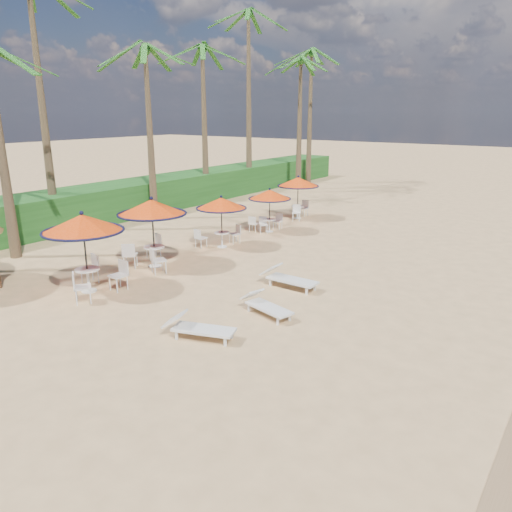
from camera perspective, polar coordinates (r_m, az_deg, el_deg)
The scene contains 16 objects.
ground at distance 13.85m, azimuth -6.57°, elevation -8.06°, with size 160.00×160.00×0.00m, color tan.
scrub_hedge at distance 30.34m, azimuth -12.01°, elevation 6.90°, with size 3.00×40.00×1.80m, color #194716.
station_0 at distance 16.66m, azimuth -18.96°, elevation 2.47°, with size 2.56×2.56×2.67m.
station_1 at distance 18.84m, azimuth -11.91°, elevation 4.54°, with size 2.56×2.56×2.67m.
station_2 at distance 21.26m, azimuth -4.03°, elevation 5.53°, with size 2.16×2.22×2.26m.
station_3 at distance 24.01m, azimuth 1.48°, elevation 6.44°, with size 2.06×2.06×2.14m.
station_4 at distance 27.15m, azimuth 4.87°, elevation 8.01°, with size 2.24×2.24×2.34m.
lounger_near at distance 13.09m, azimuth -6.80°, elevation -8.05°, with size 1.98×1.17×0.68m.
lounger_mid at distance 14.46m, azimuth 1.00°, elevation -5.56°, with size 1.87×1.01×0.64m.
lounger_far at distance 16.65m, azimuth 3.56°, elevation -2.46°, with size 2.03×0.68×0.72m.
palm_2 at distance 26.18m, azimuth -24.42°, elevation 25.02°, with size 5.00×5.00×11.17m.
palm_3 at distance 27.44m, azimuth -12.50°, elevation 20.96°, with size 5.00×5.00×8.85m.
palm_4 at distance 32.25m, azimuth -6.13°, elevation 21.50°, with size 5.00×5.00×9.46m.
palm_5 at distance 35.99m, azimuth -0.87°, elevation 24.82°, with size 5.00×5.00×11.99m.
palm_6 at distance 37.78m, azimuth 5.14°, elevation 20.53°, with size 5.00×5.00×9.30m.
palm_7 at distance 40.76m, azimuth 6.37°, elevation 21.22°, with size 5.00×5.00×10.08m.
Camera 1 is at (8.50, -9.33, 5.70)m, focal length 35.00 mm.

